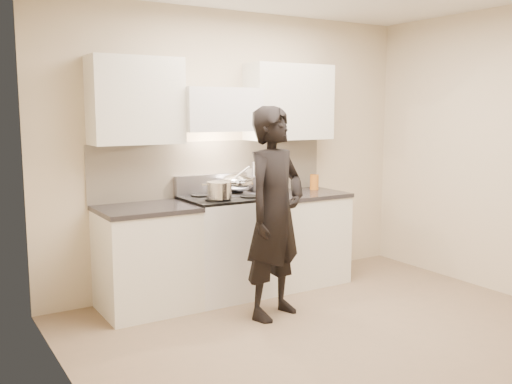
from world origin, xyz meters
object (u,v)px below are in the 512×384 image
(utensil_crock, at_px, (255,183))
(wok, at_px, (237,183))
(stove, at_px, (225,246))
(person, at_px, (275,213))
(counter_right, at_px, (297,237))

(utensil_crock, bearing_deg, wok, -156.67)
(stove, height_order, utensil_crock, utensil_crock)
(stove, distance_m, person, 0.83)
(counter_right, relative_size, person, 0.52)
(counter_right, xyz_separation_m, wok, (-0.63, 0.13, 0.59))
(counter_right, bearing_deg, wok, 168.73)
(stove, height_order, wok, wok)
(wok, relative_size, person, 0.23)
(utensil_crock, relative_size, person, 0.17)
(wok, relative_size, utensil_crock, 1.32)
(counter_right, xyz_separation_m, utensil_crock, (-0.35, 0.24, 0.55))
(counter_right, distance_m, person, 1.11)
(stove, relative_size, wok, 2.34)
(counter_right, bearing_deg, utensil_crock, 145.26)
(wok, bearing_deg, person, -97.15)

